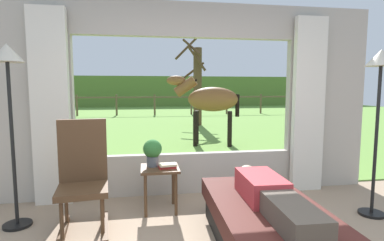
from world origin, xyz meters
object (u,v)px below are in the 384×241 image
floor_lamp_right (380,82)px  side_table (160,175)px  horse (210,100)px  pasture_tree (197,83)px  rocking_chair (83,176)px  potted_plant (153,151)px  recliner_sofa (267,226)px  book_stack (168,166)px  reclining_person (270,195)px  floor_lamp_left (8,80)px

floor_lamp_right → side_table: bearing=168.0°
horse → pasture_tree: size_ratio=0.51×
rocking_chair → horse: (2.23, 4.19, 0.61)m
rocking_chair → potted_plant: (0.71, 0.40, 0.16)m
side_table → horse: 4.18m
horse → side_table: bearing=175.2°
floor_lamp_right → pasture_tree: 8.53m
potted_plant → recliner_sofa: bearing=-48.2°
potted_plant → book_stack: bearing=-35.2°
recliner_sofa → pasture_tree: size_ratio=0.48×
recliner_sofa → horse: horse is taller
reclining_person → pasture_tree: size_ratio=0.40×
potted_plant → pasture_tree: pasture_tree is taller
rocking_chair → pasture_tree: bearing=65.5°
reclining_person → potted_plant: size_ratio=4.48×
book_stack → floor_lamp_right: bearing=-11.1°
potted_plant → pasture_tree: (1.92, 7.94, 0.93)m
rocking_chair → floor_lamp_left: bearing=160.5°
rocking_chair → horse: 4.78m
pasture_tree → floor_lamp_left: bearing=-112.2°
recliner_sofa → floor_lamp_left: floor_lamp_left is taller
rocking_chair → horse: size_ratio=0.62×
rocking_chair → book_stack: (0.88, 0.28, 0.00)m
horse → book_stack: bearing=176.6°
reclining_person → pasture_tree: (0.95, 9.08, 1.11)m
recliner_sofa → side_table: size_ratio=3.32×
recliner_sofa → reclining_person: (-0.00, -0.05, 0.30)m
pasture_tree → rocking_chair: bearing=-107.5°
rocking_chair → pasture_tree: pasture_tree is taller
rocking_chair → floor_lamp_right: 3.31m
potted_plant → floor_lamp_right: floor_lamp_right is taller
recliner_sofa → floor_lamp_left: 2.84m
book_stack → floor_lamp_right: floor_lamp_right is taller
rocking_chair → floor_lamp_right: bearing=-10.0°
reclining_person → side_table: (-0.89, 1.07, -0.10)m
book_stack → pasture_tree: bearing=77.7°
floor_lamp_left → book_stack: bearing=4.4°
rocking_chair → reclining_person: bearing=-30.7°
recliner_sofa → floor_lamp_left: size_ratio=0.92×
side_table → horse: (1.43, 3.85, 0.73)m
recliner_sofa → pasture_tree: 9.19m
book_stack → floor_lamp_left: size_ratio=0.11×
rocking_chair → potted_plant: size_ratio=3.50×
potted_plant → side_table: bearing=-36.9°
side_table → potted_plant: potted_plant is taller
recliner_sofa → horse: size_ratio=0.95×
side_table → pasture_tree: pasture_tree is taller
side_table → floor_lamp_right: 2.65m
potted_plant → book_stack: (0.17, -0.12, -0.16)m
floor_lamp_right → horse: bearing=102.2°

